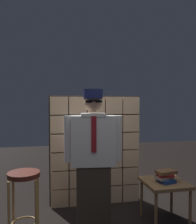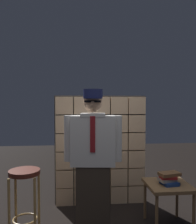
{
  "view_description": "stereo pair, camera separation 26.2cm",
  "coord_description": "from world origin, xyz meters",
  "px_view_note": "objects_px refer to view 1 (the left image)",
  "views": [
    {
      "loc": [
        -0.63,
        -2.27,
        1.53
      ],
      "look_at": [
        -0.12,
        0.34,
        1.42
      ],
      "focal_mm": 36.94,
      "sensor_mm": 36.0,
      "label": 1
    },
    {
      "loc": [
        -0.37,
        -2.31,
        1.53
      ],
      "look_at": [
        -0.12,
        0.34,
        1.42
      ],
      "focal_mm": 36.94,
      "sensor_mm": 36.0,
      "label": 2
    }
  ],
  "objects_px": {
    "standing_person": "(93,159)",
    "book_stack": "(166,176)",
    "side_table": "(165,187)",
    "bar_stool": "(24,191)"
  },
  "relations": [
    {
      "from": "bar_stool",
      "to": "standing_person",
      "type": "bearing_deg",
      "value": 4.51
    },
    {
      "from": "standing_person",
      "to": "book_stack",
      "type": "xyz_separation_m",
      "value": [
        0.93,
        0.03,
        -0.27
      ]
    },
    {
      "from": "standing_person",
      "to": "bar_stool",
      "type": "distance_m",
      "value": 0.82
    },
    {
      "from": "bar_stool",
      "to": "book_stack",
      "type": "distance_m",
      "value": 1.69
    },
    {
      "from": "book_stack",
      "to": "side_table",
      "type": "bearing_deg",
      "value": 79.93
    },
    {
      "from": "standing_person",
      "to": "side_table",
      "type": "xyz_separation_m",
      "value": [
        0.93,
        0.06,
        -0.41
      ]
    },
    {
      "from": "standing_person",
      "to": "book_stack",
      "type": "height_order",
      "value": "standing_person"
    },
    {
      "from": "bar_stool",
      "to": "book_stack",
      "type": "height_order",
      "value": "bar_stool"
    },
    {
      "from": "side_table",
      "to": "bar_stool",
      "type": "bearing_deg",
      "value": -175.9
    },
    {
      "from": "standing_person",
      "to": "book_stack",
      "type": "bearing_deg",
      "value": 7.99
    }
  ]
}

